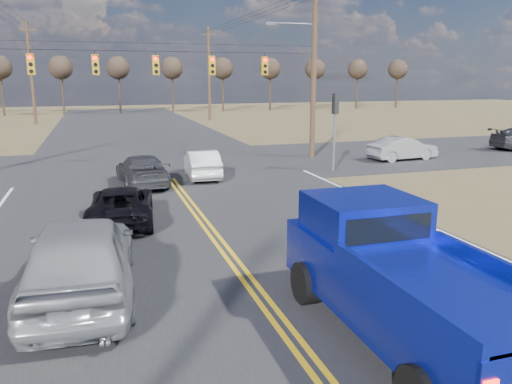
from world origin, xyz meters
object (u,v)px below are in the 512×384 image
object	(u,v)px
silver_suv	(81,257)
black_suv	(121,205)
white_car_queue	(202,164)
dgrey_car_queue	(142,170)
pickup_truck	(401,279)
cross_car_east_near	(403,148)

from	to	relation	value
silver_suv	black_suv	bearing A→B (deg)	-97.60
black_suv	white_car_queue	distance (m)	7.81
white_car_queue	dgrey_car_queue	bearing A→B (deg)	21.48
pickup_truck	black_suv	xyz separation A→B (m)	(-4.46, 9.21, -0.53)
black_suv	white_car_queue	size ratio (longest dim) A/B	1.08
silver_suv	white_car_queue	distance (m)	13.40
white_car_queue	cross_car_east_near	xyz separation A→B (m)	(12.09, 1.55, 0.01)
silver_suv	cross_car_east_near	xyz separation A→B (m)	(17.25, 13.92, -0.25)
pickup_truck	black_suv	world-z (taller)	pickup_truck
pickup_truck	black_suv	bearing A→B (deg)	116.04
pickup_truck	dgrey_car_queue	size ratio (longest dim) A/B	1.34
white_car_queue	dgrey_car_queue	distance (m)	3.02
silver_suv	dgrey_car_queue	bearing A→B (deg)	-97.95
pickup_truck	dgrey_car_queue	bearing A→B (deg)	102.54
silver_suv	dgrey_car_queue	distance (m)	11.70
white_car_queue	dgrey_car_queue	world-z (taller)	dgrey_car_queue
white_car_queue	cross_car_east_near	bearing A→B (deg)	-168.46
cross_car_east_near	black_suv	bearing A→B (deg)	111.46
dgrey_car_queue	cross_car_east_near	distance (m)	15.17
black_suv	white_car_queue	bearing A→B (deg)	-115.72
silver_suv	dgrey_car_queue	size ratio (longest dim) A/B	1.17
cross_car_east_near	white_car_queue	bearing A→B (deg)	91.79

